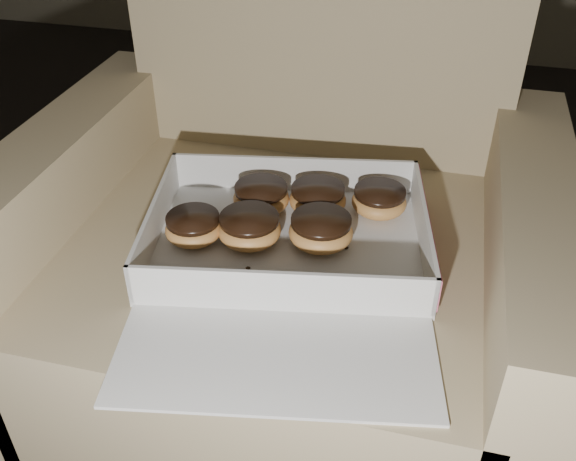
{
  "coord_description": "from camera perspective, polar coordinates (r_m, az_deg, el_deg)",
  "views": [
    {
      "loc": [
        0.53,
        -0.47,
        0.99
      ],
      "look_at": [
        0.33,
        0.29,
        0.43
      ],
      "focal_mm": 40.0,
      "sensor_mm": 36.0,
      "label": 1
    }
  ],
  "objects": [
    {
      "name": "donut_c",
      "position": [
        1.04,
        -2.4,
        2.99
      ],
      "size": [
        0.09,
        0.09,
        0.05
      ],
      "color": "#C28144",
      "rests_on": "bakery_box"
    },
    {
      "name": "donut_e",
      "position": [
        0.98,
        -8.39,
        0.28
      ],
      "size": [
        0.09,
        0.09,
        0.04
      ],
      "color": "#C28144",
      "rests_on": "bakery_box"
    },
    {
      "name": "crumb_e",
      "position": [
        0.9,
        -7.5,
        -4.96
      ],
      "size": [
        0.01,
        0.01,
        0.0
      ],
      "primitive_type": "ellipsoid",
      "color": "black",
      "rests_on": "bakery_box"
    },
    {
      "name": "crumb_c",
      "position": [
        0.93,
        -3.58,
        -3.35
      ],
      "size": [
        0.01,
        0.01,
        0.0
      ],
      "primitive_type": "ellipsoid",
      "color": "black",
      "rests_on": "bakery_box"
    },
    {
      "name": "bakery_box",
      "position": [
        0.94,
        0.03,
        -2.25
      ],
      "size": [
        0.48,
        0.54,
        0.07
      ],
      "rotation": [
        0.0,
        0.0,
        0.18
      ],
      "color": "silver",
      "rests_on": "armchair"
    },
    {
      "name": "crumb_b",
      "position": [
        0.91,
        8.28,
        -4.66
      ],
      "size": [
        0.01,
        0.01,
        0.0
      ],
      "primitive_type": "ellipsoid",
      "color": "black",
      "rests_on": "bakery_box"
    },
    {
      "name": "donut_b",
      "position": [
        1.04,
        8.11,
        2.66
      ],
      "size": [
        0.09,
        0.09,
        0.04
      ],
      "color": "#C28144",
      "rests_on": "bakery_box"
    },
    {
      "name": "donut_a",
      "position": [
        0.96,
        -3.44,
        0.2
      ],
      "size": [
        0.1,
        0.1,
        0.05
      ],
      "color": "#C28144",
      "rests_on": "bakery_box"
    },
    {
      "name": "donut_f",
      "position": [
        1.03,
        2.66,
        2.86
      ],
      "size": [
        0.09,
        0.09,
        0.05
      ],
      "color": "#C28144",
      "rests_on": "bakery_box"
    },
    {
      "name": "crumb_a",
      "position": [
        0.89,
        -0.36,
        -4.93
      ],
      "size": [
        0.01,
        0.01,
        0.0
      ],
      "primitive_type": "ellipsoid",
      "color": "black",
      "rests_on": "bakery_box"
    },
    {
      "name": "armchair",
      "position": [
        1.12,
        -0.02,
        -3.52
      ],
      "size": [
        0.85,
        0.72,
        0.89
      ],
      "color": "#9A8762",
      "rests_on": "floor"
    },
    {
      "name": "crumb_d",
      "position": [
        0.97,
        5.19,
        -1.54
      ],
      "size": [
        0.01,
        0.01,
        0.0
      ],
      "primitive_type": "ellipsoid",
      "color": "black",
      "rests_on": "bakery_box"
    },
    {
      "name": "donut_d",
      "position": [
        0.96,
        2.94,
        0.01
      ],
      "size": [
        0.1,
        0.1,
        0.05
      ],
      "color": "#C28144",
      "rests_on": "bakery_box"
    }
  ]
}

